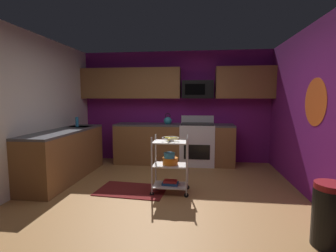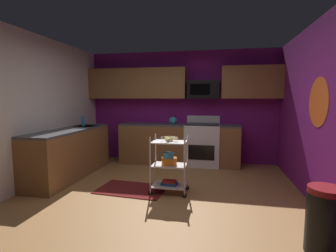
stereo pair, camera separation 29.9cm
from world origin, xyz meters
name	(u,v)px [view 1 (the left image)]	position (x,y,z in m)	size (l,w,h in m)	color
floor	(160,200)	(0.00, 0.00, -0.02)	(4.40, 4.80, 0.04)	#A87542
wall_back	(175,107)	(0.00, 2.43, 1.30)	(4.52, 0.06, 2.60)	#751970
wall_left	(18,111)	(-2.23, 0.00, 1.30)	(0.06, 4.80, 2.60)	silver
wall_right	(324,113)	(2.23, 0.00, 1.30)	(0.06, 4.80, 2.60)	#751970
wall_flower_decal	(315,102)	(2.20, 0.20, 1.45)	(0.69, 0.69, 0.00)	#E5591E
counter_run	(131,148)	(-0.85, 1.50, 0.46)	(3.55, 2.73, 0.92)	brown
oven_range	(197,144)	(0.53, 2.10, 0.48)	(0.76, 0.65, 1.10)	white
upper_cabinets	(170,83)	(-0.12, 2.23, 1.85)	(4.40, 0.33, 0.70)	brown
microwave	(198,90)	(0.53, 2.21, 1.70)	(0.70, 0.39, 0.40)	black
rolling_cart	(170,165)	(0.13, 0.27, 0.45)	(0.60, 0.37, 0.91)	silver
fruit_bowl	(170,139)	(0.13, 0.27, 0.88)	(0.27, 0.27, 0.07)	silver
mixing_bowl_large	(170,161)	(0.12, 0.27, 0.52)	(0.25, 0.25, 0.11)	orange
mixing_bowl_small	(169,155)	(0.12, 0.23, 0.62)	(0.18, 0.18, 0.08)	#338CBF
book_stack	(170,183)	(0.13, 0.27, 0.16)	(0.26, 0.18, 0.07)	#1E4C8C
kettle	(168,121)	(-0.14, 2.10, 1.00)	(0.21, 0.18, 0.26)	teal
dish_soap_bottle	(77,122)	(-1.93, 1.31, 1.02)	(0.06, 0.06, 0.20)	#2D8CBF
trash_can	(330,215)	(1.90, -1.01, 0.33)	(0.34, 0.42, 0.66)	black
floor_rug	(132,190)	(-0.51, 0.28, 0.01)	(1.10, 0.70, 0.01)	maroon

